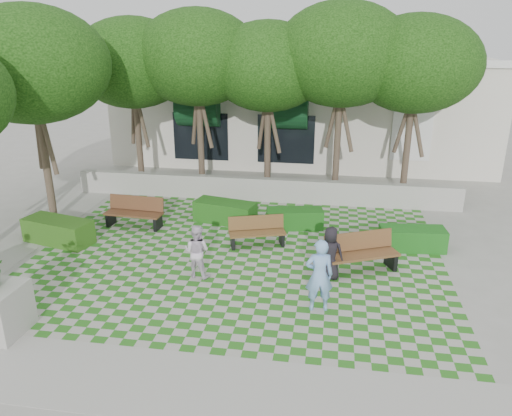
% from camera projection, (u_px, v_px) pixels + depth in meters
% --- Properties ---
extents(ground, '(90.00, 90.00, 0.00)m').
position_uv_depth(ground, '(230.00, 272.00, 13.90)').
color(ground, gray).
rests_on(ground, ground).
extents(lawn, '(12.00, 12.00, 0.00)m').
position_uv_depth(lawn, '(237.00, 257.00, 14.82)').
color(lawn, '#2B721E').
rests_on(lawn, ground).
extents(sidewalk_south, '(16.00, 2.00, 0.01)m').
position_uv_depth(sidewalk_south, '(179.00, 385.00, 9.53)').
color(sidewalk_south, '#9E9B93').
rests_on(sidewalk_south, ground).
extents(sidewalk_west, '(2.00, 12.00, 0.01)m').
position_uv_depth(sidewalk_west, '(15.00, 241.00, 15.89)').
color(sidewalk_west, '#9E9B93').
rests_on(sidewalk_west, ground).
extents(retaining_wall, '(15.00, 0.36, 0.90)m').
position_uv_depth(retaining_wall, '(262.00, 189.00, 19.49)').
color(retaining_wall, '#9E9B93').
rests_on(retaining_wall, ground).
extents(bench_east, '(2.14, 1.46, 1.07)m').
position_uv_depth(bench_east, '(361.00, 253.00, 13.85)').
color(bench_east, brown).
rests_on(bench_east, ground).
extents(bench_mid, '(1.84, 1.09, 0.92)m').
position_uv_depth(bench_mid, '(257.00, 232.00, 15.48)').
color(bench_mid, brown).
rests_on(bench_mid, ground).
extents(bench_west, '(1.99, 0.78, 1.03)m').
position_uv_depth(bench_west, '(135.00, 213.00, 16.93)').
color(bench_west, '#51301C').
rests_on(bench_west, ground).
extents(hedge_east, '(2.01, 0.95, 0.68)m').
position_uv_depth(hedge_east, '(412.00, 239.00, 15.25)').
color(hedge_east, '#165316').
rests_on(hedge_east, ground).
extents(hedge_midright, '(1.98, 1.08, 0.66)m').
position_uv_depth(hedge_midright, '(295.00, 219.00, 16.87)').
color(hedge_midright, '#165015').
rests_on(hedge_midright, ground).
extents(hedge_midleft, '(2.25, 1.31, 0.74)m').
position_uv_depth(hedge_midleft, '(225.00, 212.00, 17.36)').
color(hedge_midleft, '#1A4F15').
rests_on(hedge_midleft, ground).
extents(hedge_west, '(2.35, 1.39, 0.77)m').
position_uv_depth(hedge_west, '(58.00, 231.00, 15.71)').
color(hedge_west, '#255115').
rests_on(hedge_west, ground).
extents(person_blue, '(0.74, 0.55, 1.84)m').
position_uv_depth(person_blue, '(319.00, 275.00, 11.77)').
color(person_blue, '#7BA8E1').
rests_on(person_blue, ground).
extents(person_dark, '(0.81, 0.61, 1.48)m').
position_uv_depth(person_dark, '(330.00, 253.00, 13.35)').
color(person_dark, black).
rests_on(person_dark, ground).
extents(person_white, '(0.81, 0.69, 1.49)m').
position_uv_depth(person_white, '(197.00, 251.00, 13.45)').
color(person_white, silver).
rests_on(person_white, ground).
extents(tree_row, '(17.70, 13.40, 7.41)m').
position_uv_depth(tree_row, '(211.00, 64.00, 17.91)').
color(tree_row, '#47382B').
rests_on(tree_row, ground).
extents(building, '(18.00, 8.92, 5.15)m').
position_uv_depth(building, '(302.00, 106.00, 25.95)').
color(building, beige).
rests_on(building, ground).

